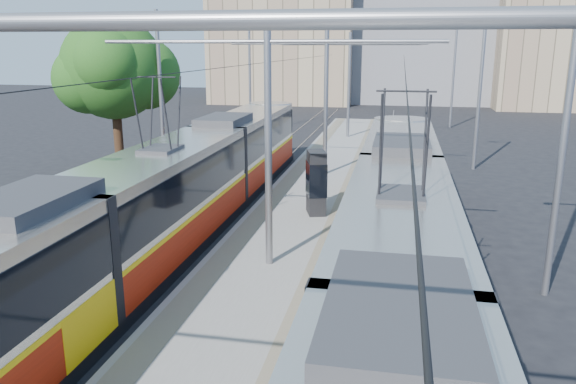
# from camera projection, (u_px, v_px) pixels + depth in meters

# --- Properties ---
(platform) EXTENTS (4.00, 50.00, 0.30)m
(platform) POSITION_uv_depth(u_px,v_px,m) (315.00, 192.00, 24.80)
(platform) COLOR gray
(platform) RESTS_ON ground
(tactile_strip_left) EXTENTS (0.70, 50.00, 0.01)m
(tactile_strip_left) POSITION_uv_depth(u_px,v_px,m) (283.00, 187.00, 25.03)
(tactile_strip_left) COLOR gray
(tactile_strip_left) RESTS_ON platform
(tactile_strip_right) EXTENTS (0.70, 50.00, 0.01)m
(tactile_strip_right) POSITION_uv_depth(u_px,v_px,m) (348.00, 190.00, 24.48)
(tactile_strip_right) COLOR gray
(tactile_strip_right) RESTS_ON platform
(rails) EXTENTS (8.71, 70.00, 0.03)m
(rails) POSITION_uv_depth(u_px,v_px,m) (315.00, 195.00, 24.83)
(rails) COLOR gray
(rails) RESTS_ON ground
(tram_left) EXTENTS (2.43, 31.77, 5.50)m
(tram_left) POSITION_uv_depth(u_px,v_px,m) (164.00, 201.00, 17.48)
(tram_left) COLOR black
(tram_left) RESTS_ON ground
(tram_right) EXTENTS (2.43, 28.67, 5.50)m
(tram_right) POSITION_uv_depth(u_px,v_px,m) (397.00, 260.00, 12.21)
(tram_right) COLOR black
(tram_right) RESTS_ON ground
(catenary) EXTENTS (9.20, 70.00, 7.00)m
(catenary) POSITION_uv_depth(u_px,v_px,m) (306.00, 97.00, 21.00)
(catenary) COLOR gray
(catenary) RESTS_ON platform
(street_lamps) EXTENTS (15.18, 38.22, 8.00)m
(street_lamps) POSITION_uv_depth(u_px,v_px,m) (329.00, 92.00, 27.58)
(street_lamps) COLOR gray
(street_lamps) RESTS_ON ground
(shelter) EXTENTS (0.94, 1.22, 2.37)m
(shelter) POSITION_uv_depth(u_px,v_px,m) (316.00, 181.00, 20.78)
(shelter) COLOR black
(shelter) RESTS_ON platform
(tree) EXTENTS (5.39, 4.98, 7.82)m
(tree) POSITION_uv_depth(u_px,v_px,m) (122.00, 70.00, 26.86)
(tree) COLOR #382314
(tree) RESTS_ON ground
(building_left) EXTENTS (16.32, 12.24, 15.08)m
(building_left) POSITION_uv_depth(u_px,v_px,m) (286.00, 36.00, 65.64)
(building_left) COLOR tan
(building_left) RESTS_ON ground
(building_centre) EXTENTS (18.36, 14.28, 15.03)m
(building_centre) POSITION_uv_depth(u_px,v_px,m) (425.00, 36.00, 66.42)
(building_centre) COLOR slate
(building_centre) RESTS_ON ground
(building_right) EXTENTS (14.28, 10.20, 11.85)m
(building_right) POSITION_uv_depth(u_px,v_px,m) (564.00, 51.00, 58.48)
(building_right) COLOR tan
(building_right) RESTS_ON ground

